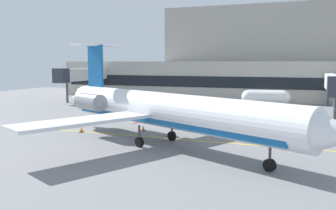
{
  "coord_description": "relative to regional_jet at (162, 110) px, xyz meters",
  "views": [
    {
      "loc": [
        14.51,
        -30.68,
        7.53
      ],
      "look_at": [
        0.9,
        5.46,
        3.0
      ],
      "focal_mm": 38.96,
      "sensor_mm": 36.0,
      "label": 1
    }
  ],
  "objects": [
    {
      "name": "ground",
      "position": [
        -2.46,
        0.27,
        -3.3
      ],
      "size": [
        120.0,
        120.0,
        0.11
      ],
      "color": "slate"
    },
    {
      "name": "safety_cone_charlie",
      "position": [
        10.79,
        9.53,
        -3.0
      ],
      "size": [
        0.47,
        0.47,
        0.55
      ],
      "color": "orange",
      "rests_on": "ground"
    },
    {
      "name": "terminal_building",
      "position": [
        -3.43,
        49.58,
        4.34
      ],
      "size": [
        66.15,
        17.31,
        19.42
      ],
      "color": "#ADA89E",
      "rests_on": "ground"
    },
    {
      "name": "jet_bridge_east",
      "position": [
        -29.6,
        31.37,
        1.8
      ],
      "size": [
        2.4,
        16.42,
        6.44
      ],
      "color": "silver",
      "rests_on": "ground"
    },
    {
      "name": "baggage_tug",
      "position": [
        7.72,
        16.76,
        -2.34
      ],
      "size": [
        1.91,
        3.06,
        2.02
      ],
      "color": "#1E4CB2",
      "rests_on": "ground"
    },
    {
      "name": "regional_jet",
      "position": [
        0.0,
        0.0,
        0.0
      ],
      "size": [
        31.64,
        24.67,
        9.53
      ],
      "color": "white",
      "rests_on": "ground"
    },
    {
      "name": "safety_cone_bravo",
      "position": [
        -4.53,
        5.88,
        -3.0
      ],
      "size": [
        0.47,
        0.47,
        0.55
      ],
      "color": "orange",
      "rests_on": "ground"
    },
    {
      "name": "jet_bridge_west",
      "position": [
        15.93,
        29.19,
        1.14
      ],
      "size": [
        2.4,
        20.68,
        5.75
      ],
      "color": "silver",
      "rests_on": "ground"
    },
    {
      "name": "fuel_tank",
      "position": [
        5.79,
        34.1,
        -1.7
      ],
      "size": [
        8.13,
        3.35,
        2.78
      ],
      "color": "white",
      "rests_on": "ground"
    },
    {
      "name": "pushback_tractor",
      "position": [
        -1.87,
        16.95,
        -2.3
      ],
      "size": [
        3.49,
        3.06,
        2.12
      ],
      "color": "#1E4CB2",
      "rests_on": "ground"
    },
    {
      "name": "safety_cone_alpha",
      "position": [
        -10.47,
        2.7,
        -3.0
      ],
      "size": [
        0.47,
        0.47,
        0.55
      ],
      "color": "orange",
      "rests_on": "ground"
    }
  ]
}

